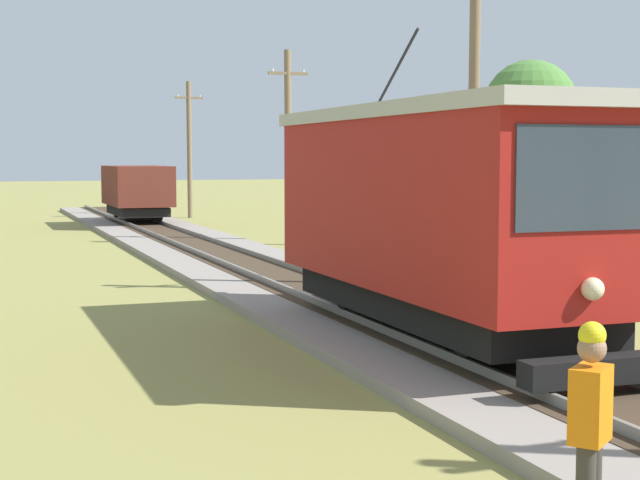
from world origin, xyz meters
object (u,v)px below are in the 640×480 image
object	(u,v)px
utility_pole_far	(288,145)
track_worker	(590,426)
freight_car	(137,191)
red_tram	(439,209)
utility_pole_mid	(474,110)
tree_horizon	(530,107)
utility_pole_distant	(189,148)

from	to	relation	value
utility_pole_far	track_worker	size ratio (longest dim) A/B	3.73
freight_car	utility_pole_far	xyz separation A→B (m)	(3.44, -10.74, 1.87)
red_tram	utility_pole_mid	bearing A→B (deg)	56.31
utility_pole_far	tree_horizon	distance (m)	13.74
freight_car	utility_pole_far	world-z (taller)	utility_pole_far
red_tram	track_worker	size ratio (longest dim) A/B	4.79
red_tram	utility_pole_far	xyz separation A→B (m)	(3.43, 18.13, 1.23)
track_worker	utility_pole_far	bearing A→B (deg)	128.39
utility_pole_distant	utility_pole_mid	bearing A→B (deg)	-90.00
red_tram	utility_pole_far	distance (m)	18.50
freight_car	utility_pole_distant	bearing A→B (deg)	55.71
track_worker	tree_horizon	world-z (taller)	tree_horizon
utility_pole_distant	freight_car	bearing A→B (deg)	-124.29
red_tram	tree_horizon	size ratio (longest dim) A/B	1.18
utility_pole_far	utility_pole_distant	distance (m)	15.78
freight_car	utility_pole_distant	xyz separation A→B (m)	(3.44, 5.04, 1.91)
utility_pole_mid	track_worker	distance (m)	14.44
utility_pole_mid	tree_horizon	size ratio (longest dim) A/B	1.09
freight_car	utility_pole_distant	distance (m)	6.39
utility_pole_mid	tree_horizon	world-z (taller)	utility_pole_mid
utility_pole_mid	tree_horizon	bearing A→B (deg)	54.79
track_worker	utility_pole_mid	bearing A→B (deg)	116.33
utility_pole_distant	tree_horizon	bearing A→B (deg)	-40.38
track_worker	tree_horizon	xyz separation A→B (m)	(18.69, 30.75, 4.18)
freight_car	utility_pole_mid	size ratio (longest dim) A/B	0.66
utility_pole_mid	utility_pole_distant	distance (m)	28.77
track_worker	utility_pole_distant	bearing A→B (deg)	133.29
utility_pole_distant	track_worker	distance (m)	42.04
utility_pole_mid	tree_horizon	distance (m)	22.03
red_tram	utility_pole_distant	bearing A→B (deg)	84.22
utility_pole_far	track_worker	xyz separation A→B (m)	(-6.01, -25.76, -2.44)
utility_pole_far	tree_horizon	world-z (taller)	tree_horizon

